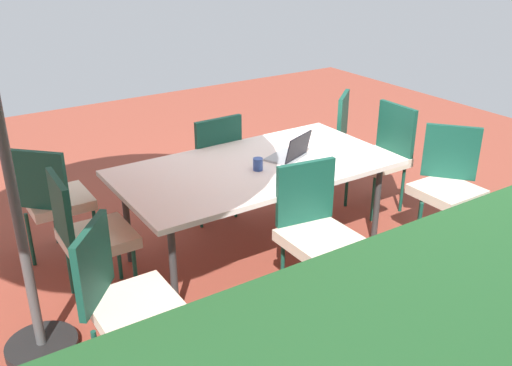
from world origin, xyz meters
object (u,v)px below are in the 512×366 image
(chair_north, at_px, (315,227))
(chair_south, at_px, (211,161))
(chair_southwest, at_px, (327,135))
(chair_east, at_px, (88,232))
(cup, at_px, (258,164))
(laptop, at_px, (291,153))
(chair_northeast, at_px, (123,297))
(dining_table, at_px, (256,171))
(chair_northwest, at_px, (448,182))
(chair_west, at_px, (382,153))
(chair_southeast, at_px, (53,197))

(chair_north, xyz_separation_m, chair_south, (-0.00, -1.47, 0.00))
(chair_south, bearing_deg, chair_southwest, 177.96)
(chair_east, height_order, chair_south, same)
(chair_south, distance_m, cup, 0.85)
(laptop, relative_size, cup, 4.14)
(cup, bearing_deg, chair_northeast, 27.64)
(dining_table, xyz_separation_m, chair_northwest, (-1.38, 0.72, -0.16))
(laptop, bearing_deg, chair_north, 44.12)
(chair_southwest, bearing_deg, cup, -9.22)
(chair_south, bearing_deg, chair_north, 89.02)
(chair_north, bearing_deg, chair_west, 37.60)
(laptop, height_order, cup, laptop)
(chair_south, height_order, laptop, chair_south)
(chair_southeast, relative_size, laptop, 2.52)
(chair_north, relative_size, cup, 10.41)
(dining_table, bearing_deg, laptop, 172.35)
(chair_east, xyz_separation_m, chair_south, (-1.32, -0.68, 0.00))
(chair_west, relative_size, chair_northwest, 1.00)
(chair_southeast, bearing_deg, chair_north, 177.77)
(chair_south, bearing_deg, chair_west, 153.48)
(chair_northwest, relative_size, chair_south, 1.00)
(chair_southeast, distance_m, chair_northeast, 1.53)
(chair_southeast, height_order, chair_east, same)
(chair_southeast, height_order, chair_north, same)
(chair_northwest, height_order, cup, chair_northwest)
(chair_south, relative_size, cup, 10.41)
(chair_west, xyz_separation_m, chair_northeast, (2.81, 0.85, 0.00))
(chair_southwest, relative_size, chair_southeast, 1.00)
(chair_southeast, distance_m, cup, 1.58)
(chair_east, xyz_separation_m, laptop, (-1.63, 0.08, 0.25))
(chair_east, bearing_deg, chair_west, -87.91)
(chair_southwest, xyz_separation_m, laptop, (1.00, 0.74, 0.25))
(chair_west, height_order, cup, chair_west)
(dining_table, bearing_deg, chair_south, -89.57)
(dining_table, relative_size, chair_south, 2.19)
(chair_northwest, xyz_separation_m, laptop, (1.08, -0.68, 0.25))
(chair_south, relative_size, laptop, 2.52)
(cup, bearing_deg, chair_southeast, -31.53)
(cup, bearing_deg, laptop, -171.49)
(chair_northwest, bearing_deg, dining_table, -157.68)
(chair_north, xyz_separation_m, laptop, (-0.31, -0.71, 0.25))
(chair_east, relative_size, laptop, 2.52)
(chair_west, bearing_deg, chair_southeast, -102.84)
(chair_southwest, distance_m, cup, 1.57)
(laptop, bearing_deg, dining_table, -30.15)
(dining_table, height_order, chair_south, chair_south)
(chair_southwest, xyz_separation_m, chair_south, (1.30, -0.03, 0.00))
(chair_north, distance_m, laptop, 0.81)
(dining_table, bearing_deg, chair_northeast, 29.81)
(chair_southwest, height_order, laptop, chair_southwest)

